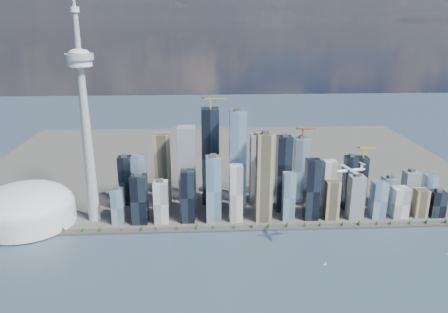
{
  "coord_description": "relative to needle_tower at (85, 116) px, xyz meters",
  "views": [
    {
      "loc": [
        -59.81,
        -582.63,
        423.66
      ],
      "look_at": [
        -16.32,
        260.0,
        159.4
      ],
      "focal_mm": 35.0,
      "sensor_mm": 36.0,
      "label": 1
    }
  ],
  "objects": [
    {
      "name": "ground",
      "position": [
        300.0,
        -310.0,
        -235.84
      ],
      "size": [
        4000.0,
        4000.0,
        0.0
      ],
      "primitive_type": "plane",
      "color": "#2F3D52",
      "rests_on": "ground"
    },
    {
      "name": "seawall",
      "position": [
        300.0,
        -60.0,
        -233.84
      ],
      "size": [
        1100.0,
        22.0,
        4.0
      ],
      "primitive_type": "cube",
      "color": "#383838",
      "rests_on": "ground"
    },
    {
      "name": "land",
      "position": [
        300.0,
        390.0,
        -234.34
      ],
      "size": [
        1400.0,
        900.0,
        3.0
      ],
      "primitive_type": "cube",
      "color": "#4C4C47",
      "rests_on": "ground"
    },
    {
      "name": "shoreline_trees",
      "position": [
        300.0,
        -60.0,
        -227.06
      ],
      "size": [
        960.53,
        7.2,
        8.8
      ],
      "color": "#3F2D1E",
      "rests_on": "seawall"
    },
    {
      "name": "skyscraper_cluster",
      "position": [
        359.62,
        26.82,
        -156.64
      ],
      "size": [
        736.0,
        142.0,
        255.42
      ],
      "color": "black",
      "rests_on": "land"
    },
    {
      "name": "needle_tower",
      "position": [
        0.0,
        0.0,
        0.0
      ],
      "size": [
        56.0,
        56.0,
        550.5
      ],
      "color": "#A6A6A1",
      "rests_on": "land"
    },
    {
      "name": "dome_stadium",
      "position": [
        -140.0,
        -10.0,
        -196.4
      ],
      "size": [
        200.0,
        200.0,
        86.0
      ],
      "color": "silver",
      "rests_on": "land"
    },
    {
      "name": "airplane",
      "position": [
        502.07,
        -173.55,
        -66.51
      ],
      "size": [
        60.0,
        53.36,
        14.7
      ],
      "rotation": [
        0.0,
        0.0,
        0.2
      ],
      "color": "silver",
      "rests_on": "ground"
    },
    {
      "name": "sailboat_west",
      "position": [
        459.01,
        -208.73,
        -233.21
      ],
      "size": [
        5.87,
        1.56,
        8.2
      ],
      "rotation": [
        0.0,
        0.0,
        0.0
      ],
      "color": "white",
      "rests_on": "ground"
    }
  ]
}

